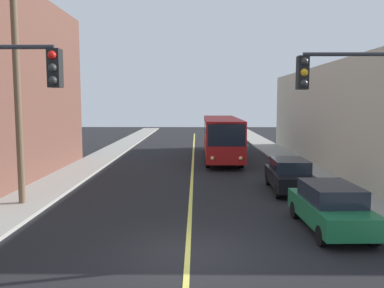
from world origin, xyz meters
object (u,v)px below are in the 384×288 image
at_px(traffic_signal_right_corner, 367,106).
at_px(parked_car_green, 330,207).
at_px(parked_car_black, 289,175).
at_px(utility_pole_near, 16,52).
at_px(city_bus, 221,136).

bearing_deg(traffic_signal_right_corner, parked_car_green, 112.52).
distance_m(parked_car_green, parked_car_black, 6.07).
bearing_deg(traffic_signal_right_corner, utility_pole_near, 160.81).
relative_size(parked_car_green, traffic_signal_right_corner, 0.74).
bearing_deg(parked_car_black, parked_car_green, -89.90).
distance_m(parked_car_black, traffic_signal_right_corner, 8.15).
xyz_separation_m(utility_pole_near, traffic_signal_right_corner, (12.59, -4.38, -2.18)).
height_order(parked_car_green, traffic_signal_right_corner, traffic_signal_right_corner).
bearing_deg(traffic_signal_right_corner, parked_car_black, 94.23).
bearing_deg(parked_car_green, parked_car_black, 90.10).
xyz_separation_m(parked_car_green, utility_pole_near, (-12.05, 3.09, 5.64)).
bearing_deg(traffic_signal_right_corner, city_bus, 99.72).
relative_size(city_bus, utility_pole_near, 1.05).
relative_size(parked_car_green, utility_pole_near, 0.38).
bearing_deg(parked_car_black, traffic_signal_right_corner, -85.77).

